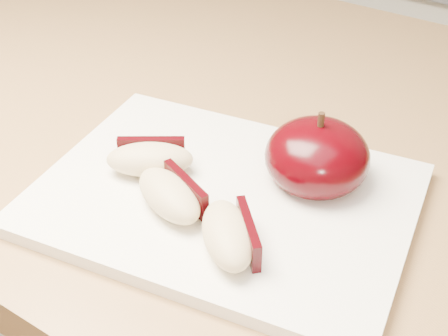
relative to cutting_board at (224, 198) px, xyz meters
The scene contains 6 objects.
back_cabinet 0.95m from the cutting_board, 90.55° to the left, with size 2.40×0.62×0.94m.
cutting_board is the anchor object (origin of this frame).
apple_half 0.08m from the cutting_board, 48.21° to the left, with size 0.11×0.11×0.07m.
apple_wedge_a 0.07m from the cutting_board, behind, with size 0.08×0.07×0.03m.
apple_wedge_b 0.05m from the cutting_board, 121.45° to the right, with size 0.08×0.06×0.03m.
apple_wedge_c 0.07m from the cutting_board, 52.40° to the right, with size 0.08×0.08×0.03m.
Camera 1 is at (0.23, 0.02, 1.23)m, focal length 50.00 mm.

